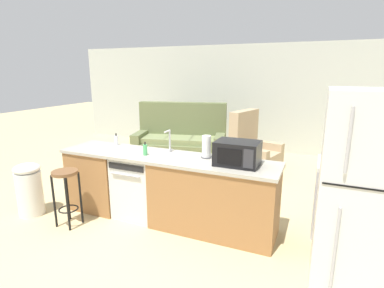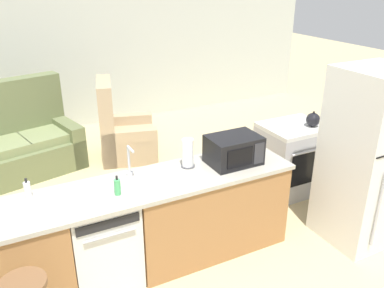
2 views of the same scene
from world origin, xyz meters
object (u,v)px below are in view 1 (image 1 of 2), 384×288
object	(u,v)px
dish_soap_bottle	(116,140)
kettle	(372,162)
armchair	(252,153)
microwave	(237,153)
paper_towel_roll	(206,147)
refrigerator	(364,199)
trash_bin	(29,189)
dishwasher	(140,186)
stove_range	(348,200)
soap_bottle	(145,150)
bar_stool	(66,186)
couch	(181,142)

from	to	relation	value
dish_soap_bottle	kettle	xyz separation A→B (m)	(3.29, 0.20, 0.01)
dish_soap_bottle	armchair	size ratio (longest dim) A/B	0.15
microwave	paper_towel_roll	bearing A→B (deg)	162.83
microwave	dish_soap_bottle	size ratio (longest dim) A/B	2.84
refrigerator	paper_towel_roll	xyz separation A→B (m)	(-1.67, 0.68, 0.12)
refrigerator	trash_bin	xyz separation A→B (m)	(-4.01, -0.06, -0.54)
dishwasher	stove_range	distance (m)	2.66
refrigerator	paper_towel_roll	size ratio (longest dim) A/B	6.48
soap_bottle	trash_bin	xyz separation A→B (m)	(-1.57, -0.53, -0.59)
refrigerator	kettle	bearing A→B (deg)	80.15
microwave	kettle	size ratio (longest dim) A/B	2.44
armchair	bar_stool	bearing A→B (deg)	-118.18
microwave	kettle	xyz separation A→B (m)	(1.41, 0.42, -0.05)
soap_bottle	kettle	size ratio (longest dim) A/B	0.86
microwave	trash_bin	bearing A→B (deg)	-167.70
dish_soap_bottle	stove_range	bearing A→B (deg)	6.01
stove_range	microwave	xyz separation A→B (m)	(-1.24, -0.55, 0.59)
couch	armchair	world-z (taller)	couch
refrigerator	microwave	distance (m)	1.36
trash_bin	soap_bottle	bearing A→B (deg)	18.70
refrigerator	bar_stool	bearing A→B (deg)	-178.69
refrigerator	soap_bottle	distance (m)	2.49
microwave	dishwasher	bearing A→B (deg)	179.94
microwave	stove_range	bearing A→B (deg)	23.89
stove_range	soap_bottle	distance (m)	2.57
kettle	trash_bin	distance (m)	4.35
paper_towel_roll	trash_bin	distance (m)	2.54
armchair	kettle	bearing A→B (deg)	-50.13
refrigerator	dish_soap_bottle	xyz separation A→B (m)	(-3.12, 0.77, 0.06)
microwave	trash_bin	distance (m)	2.91
dishwasher	refrigerator	world-z (taller)	refrigerator
stove_range	couch	bearing A→B (deg)	146.47
dishwasher	couch	world-z (taller)	couch
dishwasher	kettle	distance (m)	2.86
dish_soap_bottle	armchair	bearing A→B (deg)	56.67
refrigerator	kettle	world-z (taller)	refrigerator
paper_towel_roll	bar_stool	distance (m)	1.85
kettle	bar_stool	world-z (taller)	kettle
soap_bottle	kettle	bearing A→B (deg)	10.78
couch	stove_range	bearing A→B (deg)	-33.53
stove_range	microwave	size ratio (longest dim) A/B	1.80
soap_bottle	armchair	world-z (taller)	armchair
dishwasher	kettle	xyz separation A→B (m)	(2.77, 0.42, 0.56)
trash_bin	armchair	xyz separation A→B (m)	(2.41, 3.14, -0.03)
kettle	microwave	bearing A→B (deg)	-163.26
bar_stool	kettle	bearing A→B (deg)	16.85
dishwasher	refrigerator	xyz separation A→B (m)	(2.60, -0.55, 0.49)
paper_towel_roll	dish_soap_bottle	bearing A→B (deg)	176.54
stove_range	dish_soap_bottle	distance (m)	3.18
dish_soap_bottle	kettle	size ratio (longest dim) A/B	0.86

